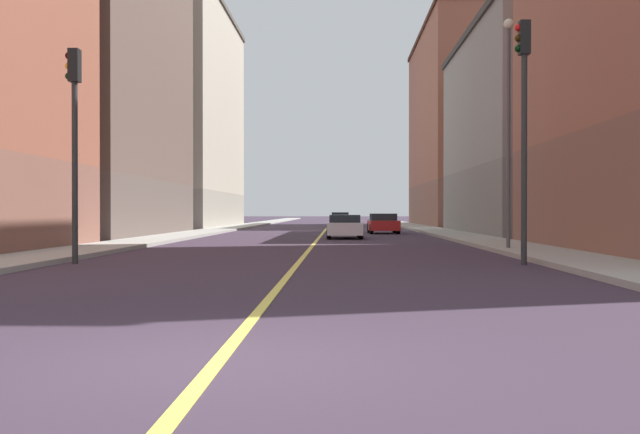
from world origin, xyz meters
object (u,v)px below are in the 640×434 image
building_right_distant (183,118)px  car_teal (340,219)px  building_left_mid (531,133)px  building_right_midblock (91,24)px  car_red (383,224)px  street_lamp_left_near (508,111)px  traffic_light_right_near (74,125)px  traffic_light_left_near (524,109)px  car_white (344,227)px  building_left_far (462,129)px

building_right_distant → car_teal: size_ratio=5.19×
building_left_mid → building_right_midblock: building_right_midblock is taller
car_red → street_lamp_left_near: bearing=-81.6°
traffic_light_right_near → car_teal: 50.07m
building_left_mid → traffic_light_right_near: size_ratio=3.53×
building_left_mid → traffic_light_right_near: building_left_mid is taller
building_left_mid → traffic_light_left_near: bearing=-104.9°
building_right_midblock → car_white: building_right_midblock is taller
building_left_mid → building_right_midblock: size_ratio=0.86×
traffic_light_right_near → building_right_distant: bearing=98.6°
building_right_distant → car_teal: building_right_distant is taller
traffic_light_right_near → car_white: size_ratio=1.31×
building_left_mid → building_right_distant: building_right_distant is taller
building_right_distant → traffic_light_right_near: 46.64m
car_white → car_red: bearing=73.7°
building_right_distant → car_red: (16.99, -18.08, -9.20)m
building_right_midblock → building_right_distant: size_ratio=1.04×
building_right_distant → car_red: 26.46m
traffic_light_right_near → street_lamp_left_near: street_lamp_left_near is taller
building_left_far → street_lamp_left_near: size_ratio=3.16×
building_right_midblock → building_right_distant: bearing=90.0°
traffic_light_left_near → traffic_light_right_near: 12.20m
traffic_light_left_near → car_teal: size_ratio=1.46×
building_right_midblock → car_red: bearing=19.8°
building_right_distant → car_red: bearing=-46.8°
building_right_midblock → car_teal: (14.17, 27.90, -11.45)m
street_lamp_left_near → car_red: bearing=98.4°
building_left_mid → building_left_far: building_left_far is taller
building_right_distant → car_white: 31.81m
building_right_midblock → car_white: size_ratio=5.40×
traffic_light_left_near → car_white: (-4.71, 18.92, -3.57)m
building_right_midblock → street_lamp_left_near: size_ratio=2.99×
building_left_mid → car_red: (-9.13, 1.32, -5.70)m
building_left_far → traffic_light_left_near: building_left_far is taller
building_left_mid → building_right_midblock: (-26.13, -4.78, 5.76)m
building_left_mid → building_left_far: (-0.00, 26.06, 3.19)m
car_white → traffic_light_right_near: bearing=-111.6°
building_left_far → car_white: bearing=-109.3°
street_lamp_left_near → car_red: 22.08m
car_red → building_right_midblock: bearing=-160.2°
building_left_far → traffic_light_left_near: size_ratio=3.91×
building_left_mid → street_lamp_left_near: building_left_mid is taller
building_left_far → building_right_distant: bearing=-165.7°
building_left_far → building_right_midblock: building_right_midblock is taller
car_white → car_teal: bearing=90.5°
car_white → building_right_midblock: bearing=169.7°
traffic_light_right_near → car_red: size_ratio=1.46×
car_red → traffic_light_left_near: bearing=-85.6°
building_left_far → traffic_light_right_near: 56.08m
building_right_distant → street_lamp_left_near: bearing=-63.0°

